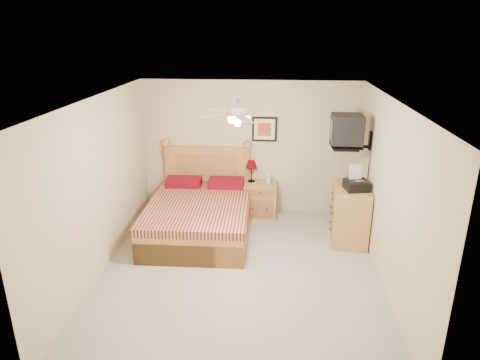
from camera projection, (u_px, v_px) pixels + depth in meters
name	position (u px, v px, depth m)	size (l,w,h in m)	color
floor	(240.00, 271.00, 6.28)	(4.50, 4.50, 0.00)	#9D988E
ceiling	(240.00, 100.00, 5.44)	(4.00, 4.50, 0.04)	white
wall_back	(250.00, 148.00, 7.97)	(4.00, 0.04, 2.50)	beige
wall_front	(218.00, 284.00, 3.75)	(4.00, 0.04, 2.50)	beige
wall_left	(98.00, 187.00, 6.02)	(0.04, 4.50, 2.50)	beige
wall_right	(389.00, 196.00, 5.71)	(0.04, 4.50, 2.50)	beige
bed	(198.00, 196.00, 7.16)	(1.66, 2.18, 1.41)	#C27540
nightstand	(261.00, 199.00, 8.04)	(0.60, 0.45, 0.65)	#B27E4E
table_lamp	(251.00, 171.00, 7.94)	(0.22, 0.22, 0.41)	#560707
lotion_bottle	(269.00, 177.00, 7.86)	(0.09, 0.09, 0.24)	silver
framed_picture	(265.00, 129.00, 7.81)	(0.46, 0.04, 0.46)	black
dresser	(350.00, 214.00, 7.02)	(0.56, 0.81, 0.96)	#A87D39
fax_machine	(357.00, 178.00, 6.69)	(0.36, 0.38, 0.38)	black
magazine_lower	(347.00, 180.00, 7.13)	(0.22, 0.29, 0.03)	beige
magazine_upper	(346.00, 178.00, 7.15)	(0.20, 0.27, 0.02)	gray
wall_tv	(356.00, 132.00, 6.79)	(0.56, 0.46, 0.58)	black
ceiling_fan	(238.00, 114.00, 5.30)	(1.14, 1.14, 0.28)	white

